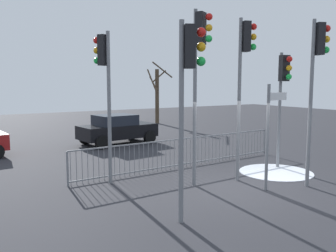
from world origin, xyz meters
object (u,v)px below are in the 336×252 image
Objects in this scene: traffic_light_mid_right at (317,66)px; car_black_mid at (117,129)px; traffic_light_foreground_right at (105,73)px; traffic_light_rear_right at (188,76)px; traffic_light_foreground_left at (283,84)px; direction_sign_post at (269,131)px; bare_tree_left at (157,93)px; traffic_light_rear_left at (244,63)px; traffic_light_mid_left at (199,58)px.

traffic_light_mid_right is 1.22× the size of car_black_mid.
traffic_light_foreground_right is 1.05× the size of traffic_light_rear_right.
traffic_light_mid_right is at bearing -85.86° from car_black_mid.
traffic_light_foreground_left is 0.85× the size of traffic_light_mid_right.
traffic_light_foreground_right is 6.24m from traffic_light_foreground_left.
bare_tree_left is at bearing 68.60° from direction_sign_post.
traffic_light_rear_left is at bearing -121.02° from traffic_light_mid_right.
traffic_light_mid_right is at bearing -18.87° from direction_sign_post.
traffic_light_mid_right reaches higher than traffic_light_rear_right.
traffic_light_rear_right is 0.87× the size of traffic_light_rear_left.
traffic_light_rear_right is at bearing -112.06° from car_black_mid.
traffic_light_foreground_left is at bearing -45.35° from traffic_light_foreground_right.
traffic_light_foreground_left is at bearing 32.32° from direction_sign_post.
traffic_light_mid_left is 1.56m from traffic_light_rear_left.
car_black_mid is at bearing -126.62° from traffic_light_mid_left.
traffic_light_rear_left is (-2.32, -0.48, 0.63)m from traffic_light_foreground_left.
traffic_light_mid_left reaches higher than car_black_mid.
traffic_light_mid_right reaches higher than traffic_light_foreground_left.
traffic_light_foreground_right is at bearing -4.87° from traffic_light_foreground_left.
traffic_light_rear_left is 1.10× the size of bare_tree_left.
traffic_light_mid_left reaches higher than traffic_light_foreground_right.
traffic_light_mid_right is at bearing 58.91° from traffic_light_rear_left.
traffic_light_foreground_right is at bearing -125.29° from bare_tree_left.
traffic_light_rear_right is 3.77m from direction_sign_post.
traffic_light_foreground_right is at bearing -122.87° from car_black_mid.
bare_tree_left is (9.12, 17.26, -0.94)m from traffic_light_rear_right.
direction_sign_post is at bearing 107.59° from traffic_light_mid_left.
direction_sign_post is 0.67× the size of bare_tree_left.
direction_sign_post is (1.47, -1.35, -2.05)m from traffic_light_mid_left.
traffic_light_foreground_left is 2.36m from traffic_light_mid_right.
traffic_light_foreground_right is 3.97m from traffic_light_rear_right.
car_black_mid is at bearing -156.76° from traffic_light_rear_left.
traffic_light_rear_right is at bearing 19.16° from traffic_light_mid_left.
traffic_light_mid_left is 1.03× the size of traffic_light_rear_left.
bare_tree_left is (7.23, 15.09, -1.50)m from traffic_light_mid_left.
direction_sign_post is (-2.40, -1.64, -1.32)m from traffic_light_foreground_left.
traffic_light_mid_left reaches higher than traffic_light_foreground_left.
traffic_light_foreground_right is 5.08m from direction_sign_post.
traffic_light_rear_right is 1.44× the size of direction_sign_post.
bare_tree_left is (5.68, 15.27, -1.39)m from traffic_light_rear_left.
car_black_mid is at bearing -149.89° from traffic_light_mid_right.
direction_sign_post is 9.59m from car_black_mid.
traffic_light_mid_right reaches higher than direction_sign_post.
traffic_light_foreground_right is 0.94× the size of traffic_light_mid_right.
traffic_light_foreground_right reaches higher than bare_tree_left.
traffic_light_mid_right is 1.07× the size of bare_tree_left.
traffic_light_mid_right is 17.46m from bare_tree_left.
traffic_light_foreground_left is at bearing 138.16° from traffic_light_rear_right.
traffic_light_mid_left reaches higher than traffic_light_rear_left.
traffic_light_rear_right is 19.55m from bare_tree_left.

